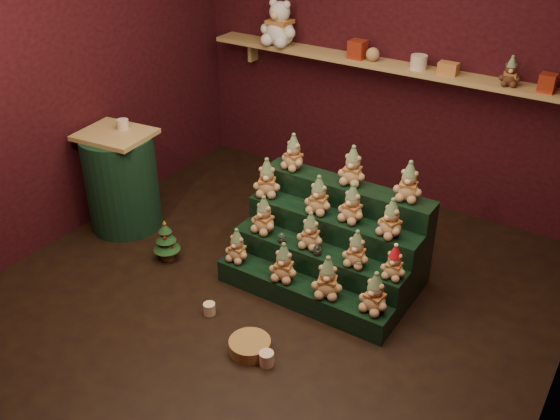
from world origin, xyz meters
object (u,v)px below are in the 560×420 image
Objects in this scene: snow_globe_a at (282,238)px; mini_christmas_tree at (166,240)px; mug_left at (209,309)px; mug_right at (267,359)px; snow_globe_b at (317,250)px; side_table at (122,181)px; brown_bear at (511,71)px; snow_globe_c at (359,264)px; white_bear at (280,17)px; riser_tier_front at (302,294)px; wicker_basket at (250,346)px.

snow_globe_a is 1.01m from mini_christmas_tree.
snow_globe_a is at bearing 70.25° from mug_left.
snow_globe_b is at bearing 97.20° from mug_right.
brown_bear is at bearing 25.80° from side_table.
snow_globe_a is 0.91× the size of snow_globe_c.
white_bear reaches higher than mug_right.
mini_christmas_tree is (-1.23, -0.10, 0.09)m from riser_tier_front.
riser_tier_front is 14.16× the size of mug_right.
mug_right is 2.91m from brown_bear.
white_bear reaches higher than snow_globe_a.
snow_globe_a is 1.63m from side_table.
snow_globe_a is 0.99m from mug_right.
snow_globe_b is at bearing 49.57° from mug_left.
mug_left is 0.31× the size of wicker_basket.
snow_globe_a is at bearing 15.37° from mini_christmas_tree.
snow_globe_b is 0.09× the size of side_table.
riser_tier_front is 15.78× the size of mug_left.
snow_globe_c is at bearing 35.76° from mug_left.
snow_globe_c reaches higher than mug_right.
snow_globe_b is at bearing -130.68° from brown_bear.
wicker_basket is (-0.16, 0.04, -0.00)m from mug_right.
side_table is 1.70× the size of white_bear.
mug_right reaches higher than wicker_basket.
riser_tier_front is 2.66× the size of white_bear.
brown_bear is (2.70, 1.68, 0.99)m from side_table.
snow_globe_b is 1.94m from side_table.
side_table is (-1.63, -0.04, 0.04)m from snow_globe_a.
side_table reaches higher than snow_globe_c.
mug_right is at bearing -22.56° from mini_christmas_tree.
wicker_basket is (1.88, -0.75, -0.40)m from side_table.
riser_tier_front is at bearing -100.75° from snow_globe_b.
brown_bear reaches higher than wicker_basket.
riser_tier_front is 3.74× the size of mini_christmas_tree.
riser_tier_front is at bearing -52.06° from white_bear.
snow_globe_c is at bearing 74.42° from mug_right.
wicker_basket is 3.16m from white_bear.
side_table is (-1.94, -0.04, 0.04)m from snow_globe_b.
mini_christmas_tree is 1.32m from wicker_basket.
white_bear is (0.55, 1.68, 1.14)m from side_table.
snow_globe_b is 0.91m from mug_right.
riser_tier_front is 2.70m from white_bear.
riser_tier_front reaches higher than mug_left.
snow_globe_b is 2.08m from brown_bear.
snow_globe_a is at bearing 116.50° from mug_right.
side_table is at bearing -178.58° from snow_globe_a.
snow_globe_b is at bearing -48.84° from white_bear.
mug_right is 0.43× the size of brown_bear.
riser_tier_front is 1.56× the size of side_table.
mini_christmas_tree is at bearing -24.10° from side_table.
riser_tier_front is 1.24m from mini_christmas_tree.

